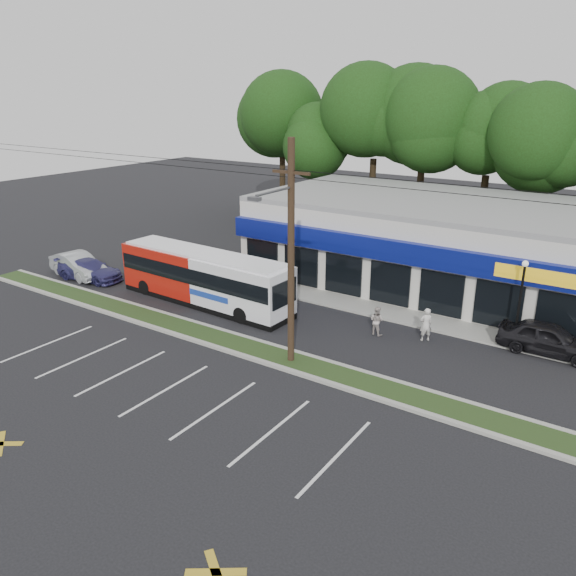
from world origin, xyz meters
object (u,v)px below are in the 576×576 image
(car_silver, at_px, (78,265))
(car_blue, at_px, (90,270))
(lamp_post, at_px, (521,292))
(car_dark, at_px, (549,338))
(metrobus, at_px, (204,276))
(pedestrian_a, at_px, (426,324))
(pedestrian_b, at_px, (377,321))
(utility_pole, at_px, (287,248))

(car_silver, xyz_separation_m, car_blue, (1.17, 0.00, -0.11))
(lamp_post, bearing_deg, car_blue, -168.26)
(car_dark, bearing_deg, metrobus, 102.55)
(car_dark, relative_size, car_blue, 0.96)
(lamp_post, distance_m, metrobus, 16.92)
(metrobus, bearing_deg, lamp_post, 16.75)
(lamp_post, distance_m, pedestrian_a, 4.69)
(pedestrian_b, bearing_deg, lamp_post, -146.28)
(car_blue, distance_m, pedestrian_a, 21.96)
(lamp_post, bearing_deg, car_silver, -168.76)
(lamp_post, bearing_deg, utility_pole, -136.05)
(car_silver, relative_size, car_blue, 1.02)
(metrobus, relative_size, car_dark, 2.56)
(utility_pole, bearing_deg, pedestrian_b, 67.93)
(utility_pole, relative_size, car_silver, 10.46)
(utility_pole, xyz_separation_m, pedestrian_a, (4.39, 5.76, -4.56))
(lamp_post, distance_m, car_silver, 27.26)
(pedestrian_a, relative_size, pedestrian_b, 1.14)
(lamp_post, xyz_separation_m, car_blue, (-25.51, -5.30, -1.99))
(metrobus, distance_m, pedestrian_a, 12.77)
(car_silver, bearing_deg, utility_pole, -91.18)
(car_blue, bearing_deg, pedestrian_a, -88.40)
(pedestrian_a, height_order, pedestrian_b, pedestrian_a)
(utility_pole, xyz_separation_m, car_dark, (9.71, 7.57, -4.64))
(metrobus, distance_m, car_dark, 18.34)
(pedestrian_a, bearing_deg, lamp_post, 165.46)
(car_dark, bearing_deg, car_blue, 100.41)
(car_dark, xyz_separation_m, pedestrian_b, (-7.66, -2.50, -0.02))
(metrobus, height_order, pedestrian_a, metrobus)
(car_dark, bearing_deg, pedestrian_b, 108.02)
(metrobus, xyz_separation_m, pedestrian_b, (10.22, 1.50, -0.88))
(lamp_post, distance_m, car_dark, 2.47)
(pedestrian_a, bearing_deg, pedestrian_b, -27.39)
(car_silver, distance_m, car_blue, 1.17)
(metrobus, relative_size, car_blue, 2.47)
(car_blue, bearing_deg, metrobus, -90.52)
(metrobus, distance_m, car_silver, 10.42)
(car_silver, distance_m, pedestrian_a, 23.12)
(car_blue, relative_size, pedestrian_a, 2.74)
(lamp_post, distance_m, car_blue, 26.13)
(utility_pole, height_order, lamp_post, utility_pole)
(metrobus, height_order, pedestrian_b, metrobus)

